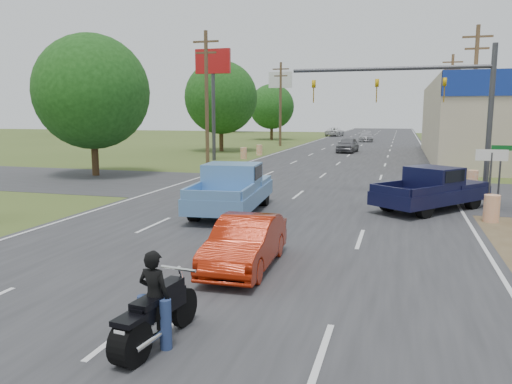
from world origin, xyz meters
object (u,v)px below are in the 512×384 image
(blue_pickup, at_px, (233,188))
(navy_pickup, at_px, (434,188))
(distant_car_silver, at_px, (366,136))
(red_convertible, at_px, (245,243))
(distant_car_white, at_px, (335,132))
(motorcycle, at_px, (153,319))
(rider, at_px, (154,302))
(distant_car_grey, at_px, (348,145))

(blue_pickup, distance_m, navy_pickup, 8.25)
(blue_pickup, xyz_separation_m, distant_car_silver, (1.56, 53.94, -0.28))
(red_convertible, height_order, distant_car_white, distant_car_white)
(motorcycle, height_order, rider, rider)
(rider, relative_size, navy_pickup, 0.29)
(navy_pickup, height_order, distant_car_silver, navy_pickup)
(rider, relative_size, blue_pickup, 0.26)
(motorcycle, bearing_deg, blue_pickup, 109.65)
(red_convertible, height_order, distant_car_grey, distant_car_grey)
(red_convertible, bearing_deg, motorcycle, -93.83)
(motorcycle, relative_size, distant_car_white, 0.44)
(blue_pickup, distance_m, distant_car_white, 69.77)
(motorcycle, height_order, blue_pickup, blue_pickup)
(red_convertible, distance_m, distant_car_grey, 39.73)
(blue_pickup, height_order, distant_car_grey, blue_pickup)
(distant_car_grey, height_order, distant_car_silver, distant_car_grey)
(distant_car_white, bearing_deg, rider, 102.30)
(distant_car_grey, xyz_separation_m, distant_car_white, (-6.00, 36.80, -0.02))
(red_convertible, relative_size, rider, 2.49)
(red_convertible, bearing_deg, distant_car_silver, 89.28)
(motorcycle, relative_size, distant_car_silver, 0.47)
(navy_pickup, distance_m, distant_car_silver, 51.54)
(motorcycle, relative_size, rider, 1.47)
(motorcycle, height_order, distant_car_white, distant_car_white)
(blue_pickup, bearing_deg, distant_car_grey, 83.18)
(red_convertible, distance_m, blue_pickup, 7.41)
(rider, bearing_deg, blue_pickup, -70.24)
(red_convertible, distance_m, rider, 4.60)
(blue_pickup, height_order, distant_car_white, blue_pickup)
(distant_car_silver, bearing_deg, red_convertible, -93.95)
(red_convertible, bearing_deg, blue_pickup, 109.53)
(red_convertible, xyz_separation_m, distant_car_grey, (-1.50, 39.70, 0.11))
(distant_car_grey, bearing_deg, navy_pickup, -73.28)
(rider, bearing_deg, distant_car_silver, -81.81)
(rider, height_order, blue_pickup, blue_pickup)
(red_convertible, height_order, blue_pickup, blue_pickup)
(navy_pickup, height_order, distant_car_white, navy_pickup)
(distant_car_grey, bearing_deg, motorcycle, -83.90)
(navy_pickup, relative_size, distant_car_grey, 1.22)
(distant_car_grey, xyz_separation_m, distant_car_silver, (0.37, 21.13, -0.05))
(motorcycle, distance_m, distant_car_silver, 65.50)
(rider, xyz_separation_m, navy_pickup, (5.23, 14.27, 0.10))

